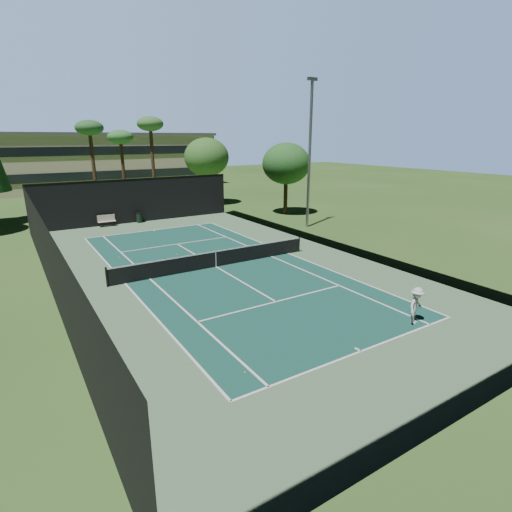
% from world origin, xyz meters
% --- Properties ---
extents(ground, '(160.00, 160.00, 0.00)m').
position_xyz_m(ground, '(0.00, 0.00, 0.00)').
color(ground, '#315720').
rests_on(ground, ground).
extents(apron_slab, '(18.00, 32.00, 0.01)m').
position_xyz_m(apron_slab, '(0.00, 0.00, 0.01)').
color(apron_slab, '#547954').
rests_on(apron_slab, ground).
extents(court_surface, '(10.97, 23.77, 0.01)m').
position_xyz_m(court_surface, '(0.00, 0.00, 0.01)').
color(court_surface, '#174B41').
rests_on(court_surface, ground).
extents(court_lines, '(11.07, 23.87, 0.01)m').
position_xyz_m(court_lines, '(0.00, 0.00, 0.02)').
color(court_lines, white).
rests_on(court_lines, ground).
extents(tennis_net, '(12.90, 0.10, 1.10)m').
position_xyz_m(tennis_net, '(0.00, 0.00, 0.56)').
color(tennis_net, black).
rests_on(tennis_net, ground).
extents(fence, '(18.04, 32.05, 4.03)m').
position_xyz_m(fence, '(0.00, 0.06, 2.01)').
color(fence, black).
rests_on(fence, ground).
extents(player, '(1.17, 0.89, 1.61)m').
position_xyz_m(player, '(3.72, -11.38, 0.80)').
color(player, silver).
rests_on(player, ground).
extents(tennis_ball_a, '(0.06, 0.06, 0.06)m').
position_xyz_m(tennis_ball_a, '(-4.34, -10.79, 0.03)').
color(tennis_ball_a, yellow).
rests_on(tennis_ball_a, ground).
extents(tennis_ball_b, '(0.06, 0.06, 0.06)m').
position_xyz_m(tennis_ball_b, '(-3.17, 1.42, 0.03)').
color(tennis_ball_b, '#C1DD32').
rests_on(tennis_ball_b, ground).
extents(tennis_ball_c, '(0.07, 0.07, 0.07)m').
position_xyz_m(tennis_ball_c, '(-1.03, 3.78, 0.03)').
color(tennis_ball_c, yellow).
rests_on(tennis_ball_c, ground).
extents(tennis_ball_d, '(0.08, 0.08, 0.08)m').
position_xyz_m(tennis_ball_d, '(-4.55, 5.13, 0.04)').
color(tennis_ball_d, '#E4F136').
rests_on(tennis_ball_d, ground).
extents(park_bench, '(1.50, 0.45, 1.02)m').
position_xyz_m(park_bench, '(-2.97, 15.64, 0.55)').
color(park_bench, beige).
rests_on(park_bench, ground).
extents(trash_bin, '(0.56, 0.56, 0.95)m').
position_xyz_m(trash_bin, '(-0.04, 15.69, 0.48)').
color(trash_bin, black).
rests_on(trash_bin, ground).
extents(palm_a, '(2.80, 2.80, 9.32)m').
position_xyz_m(palm_a, '(-2.00, 24.00, 8.19)').
color(palm_a, '#432A1D').
rests_on(palm_a, ground).
extents(palm_b, '(2.80, 2.80, 8.42)m').
position_xyz_m(palm_b, '(1.50, 26.00, 7.36)').
color(palm_b, '#3F291B').
rests_on(palm_b, ground).
extents(palm_c, '(2.80, 2.80, 9.77)m').
position_xyz_m(palm_c, '(4.00, 23.00, 8.60)').
color(palm_c, '#452A1D').
rests_on(palm_c, ground).
extents(decid_tree_a, '(5.12, 5.12, 7.62)m').
position_xyz_m(decid_tree_a, '(10.00, 22.00, 5.42)').
color(decid_tree_a, '#432E1C').
rests_on(decid_tree_a, ground).
extents(decid_tree_b, '(4.80, 4.80, 7.14)m').
position_xyz_m(decid_tree_b, '(14.00, 12.00, 5.08)').
color(decid_tree_b, '#402D1B').
rests_on(decid_tree_b, ground).
extents(campus_building, '(40.50, 12.50, 8.30)m').
position_xyz_m(campus_building, '(0.00, 45.98, 4.21)').
color(campus_building, beige).
rests_on(campus_building, ground).
extents(light_pole, '(0.90, 0.25, 12.22)m').
position_xyz_m(light_pole, '(12.00, 6.00, 6.46)').
color(light_pole, gray).
rests_on(light_pole, ground).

